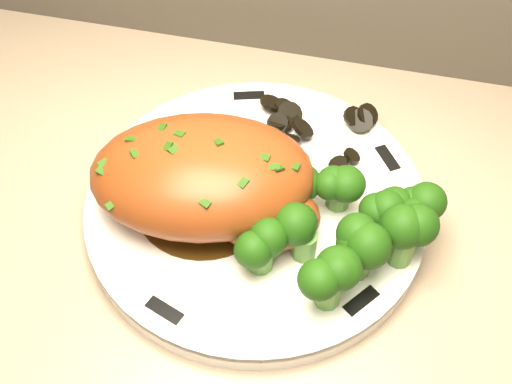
# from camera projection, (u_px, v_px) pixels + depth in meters

# --- Properties ---
(plate) EXTENTS (0.38, 0.38, 0.02)m
(plate) POSITION_uv_depth(u_px,v_px,m) (256.00, 206.00, 0.57)
(plate) COLOR white
(plate) RESTS_ON counter
(rim_accent_0) EXTENTS (0.03, 0.03, 0.00)m
(rim_accent_0) POSITION_uv_depth(u_px,v_px,m) (387.00, 158.00, 0.59)
(rim_accent_0) COLOR black
(rim_accent_0) RESTS_ON plate
(rim_accent_1) EXTENTS (0.03, 0.02, 0.00)m
(rim_accent_1) POSITION_uv_depth(u_px,v_px,m) (249.00, 96.00, 0.64)
(rim_accent_1) COLOR black
(rim_accent_1) RESTS_ON plate
(rim_accent_2) EXTENTS (0.01, 0.03, 0.00)m
(rim_accent_2) POSITION_uv_depth(u_px,v_px,m) (118.00, 169.00, 0.58)
(rim_accent_2) COLOR black
(rim_accent_2) RESTS_ON plate
(rim_accent_3) EXTENTS (0.03, 0.02, 0.00)m
(rim_accent_3) POSITION_uv_depth(u_px,v_px,m) (165.00, 311.00, 0.49)
(rim_accent_3) COLOR black
(rim_accent_3) RESTS_ON plate
(rim_accent_4) EXTENTS (0.03, 0.03, 0.00)m
(rim_accent_4) POSITION_uv_depth(u_px,v_px,m) (361.00, 301.00, 0.50)
(rim_accent_4) COLOR black
(rim_accent_4) RESTS_ON plate
(gravy_pool) EXTENTS (0.12, 0.12, 0.00)m
(gravy_pool) POSITION_uv_depth(u_px,v_px,m) (205.00, 202.00, 0.56)
(gravy_pool) COLOR #3B250A
(gravy_pool) RESTS_ON plate
(chicken_breast) EXTENTS (0.21, 0.16, 0.07)m
(chicken_breast) POSITION_uv_depth(u_px,v_px,m) (210.00, 180.00, 0.53)
(chicken_breast) COLOR #8F4018
(chicken_breast) RESTS_ON plate
(mushroom_pile) EXTENTS (0.10, 0.07, 0.03)m
(mushroom_pile) POSITION_uv_depth(u_px,v_px,m) (310.00, 137.00, 0.60)
(mushroom_pile) COLOR black
(mushroom_pile) RESTS_ON plate
(broccoli_florets) EXTENTS (0.16, 0.13, 0.05)m
(broccoli_florets) POSITION_uv_depth(u_px,v_px,m) (335.00, 225.00, 0.51)
(broccoli_florets) COLOR #5B8F3C
(broccoli_florets) RESTS_ON plate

